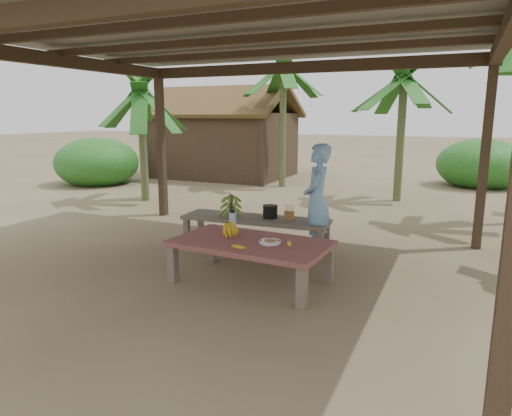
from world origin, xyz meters
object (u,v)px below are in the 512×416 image
at_px(plate, 270,242).
at_px(woman, 317,200).
at_px(cooking_pot, 270,212).
at_px(bench, 255,221).
at_px(water_flask, 233,222).
at_px(work_table, 251,246).
at_px(ripe_banana_bunch, 227,228).

bearing_deg(plate, woman, 84.86).
distance_m(plate, cooking_pot, 1.54).
bearing_deg(plate, bench, 120.53).
bearing_deg(water_flask, cooking_pot, 88.25).
relative_size(work_table, water_flask, 5.70).
relative_size(bench, woman, 1.43).
height_order(plate, woman, woman).
bearing_deg(bench, work_table, -71.39).
bearing_deg(woman, bench, -95.90).
relative_size(bench, ripe_banana_bunch, 7.99).
bearing_deg(cooking_pot, plate, -67.57).
bearing_deg(bench, plate, -63.07).
bearing_deg(woman, water_flask, -42.46).
bearing_deg(ripe_banana_bunch, cooking_pot, 87.46).
xyz_separation_m(work_table, cooking_pot, (-0.34, 1.42, 0.11)).
relative_size(work_table, ripe_banana_bunch, 6.65).
bearing_deg(work_table, water_flask, 146.93).
xyz_separation_m(bench, plate, (0.80, -1.35, 0.12)).
xyz_separation_m(bench, cooking_pot, (0.21, 0.07, 0.15)).
distance_m(plate, woman, 1.43).
relative_size(plate, cooking_pot, 1.17).
height_order(ripe_banana_bunch, plate, ripe_banana_bunch).
relative_size(water_flask, cooking_pot, 1.52).
xyz_separation_m(ripe_banana_bunch, water_flask, (0.02, 0.12, 0.05)).
distance_m(ripe_banana_bunch, cooking_pot, 1.27).
xyz_separation_m(work_table, woman, (0.37, 1.39, 0.35)).
height_order(water_flask, cooking_pot, water_flask).
xyz_separation_m(bench, water_flask, (0.18, -1.07, 0.24)).
distance_m(cooking_pot, woman, 0.75).
height_order(plate, cooking_pot, cooking_pot).
xyz_separation_m(water_flask, woman, (0.75, 1.11, 0.15)).
height_order(water_flask, woman, woman).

